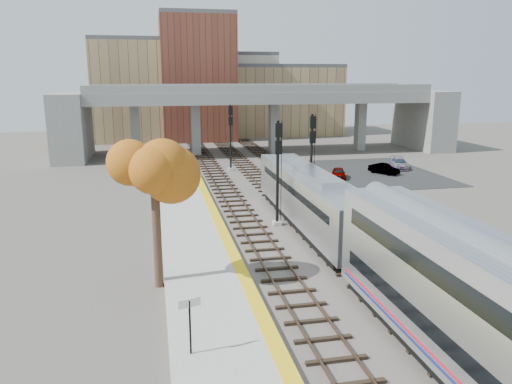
{
  "coord_description": "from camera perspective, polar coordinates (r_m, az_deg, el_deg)",
  "views": [
    {
      "loc": [
        -9.72,
        -23.47,
        10.76
      ],
      "look_at": [
        -2.62,
        10.88,
        2.5
      ],
      "focal_mm": 35.0,
      "sensor_mm": 36.0,
      "label": 1
    }
  ],
  "objects": [
    {
      "name": "yellow_strip",
      "position": [
        26.04,
        -1.06,
        -10.3
      ],
      "size": [
        0.7,
        60.0,
        0.01
      ],
      "primitive_type": "cube",
      "color": "yellow",
      "rests_on": "platform"
    },
    {
      "name": "car_c",
      "position": [
        60.91,
        16.05,
        3.17
      ],
      "size": [
        2.83,
        4.47,
        1.21
      ],
      "primitive_type": "imported",
      "rotation": [
        0.0,
        0.0,
        -0.3
      ],
      "color": "#99999E",
      "rests_on": "parking_lot"
    },
    {
      "name": "locomotive",
      "position": [
        35.58,
        6.21,
        -0.62
      ],
      "size": [
        3.02,
        19.05,
        4.1
      ],
      "color": "#A8AAB2",
      "rests_on": "ground"
    },
    {
      "name": "signal_mast_mid",
      "position": [
        41.49,
        6.35,
        3.68
      ],
      "size": [
        0.6,
        0.64,
        7.68
      ],
      "color": "#9E9E99",
      "rests_on": "ground"
    },
    {
      "name": "tree",
      "position": [
        25.22,
        -11.56,
        1.86
      ],
      "size": [
        3.6,
        3.6,
        7.95
      ],
      "color": "#382619",
      "rests_on": "ground"
    },
    {
      "name": "parking_lot",
      "position": [
        57.68,
        12.84,
        2.18
      ],
      "size": [
        14.0,
        18.0,
        0.04
      ],
      "primitive_type": "cube",
      "color": "black",
      "rests_on": "ground"
    },
    {
      "name": "signal_mast_far",
      "position": [
        57.07,
        -2.93,
        6.22
      ],
      "size": [
        0.6,
        0.64,
        7.5
      ],
      "color": "#9E9E99",
      "rests_on": "ground"
    },
    {
      "name": "ground",
      "position": [
        27.59,
        10.1,
        -9.92
      ],
      "size": [
        160.0,
        160.0,
        0.0
      ],
      "primitive_type": "plane",
      "color": "#47423D",
      "rests_on": "ground"
    },
    {
      "name": "overpass",
      "position": [
        70.19,
        0.39,
        9.2
      ],
      "size": [
        54.0,
        12.0,
        9.5
      ],
      "color": "slate",
      "rests_on": "ground"
    },
    {
      "name": "station_sign",
      "position": [
        19.45,
        -7.59,
        -13.71
      ],
      "size": [
        0.88,
        0.31,
        2.27
      ],
      "rotation": [
        0.0,
        0.0,
        0.29
      ],
      "color": "black",
      "rests_on": "platform"
    },
    {
      "name": "tracks",
      "position": [
        39.01,
        4.63,
        -2.69
      ],
      "size": [
        10.7,
        95.0,
        0.25
      ],
      "color": "black",
      "rests_on": "ground"
    },
    {
      "name": "buildings_far",
      "position": [
        90.75,
        -4.82,
        11.38
      ],
      "size": [
        43.0,
        21.0,
        20.6
      ],
      "color": "tan",
      "rests_on": "ground"
    },
    {
      "name": "car_a",
      "position": [
        53.69,
        9.45,
        2.16
      ],
      "size": [
        2.23,
        3.54,
        1.12
      ],
      "primitive_type": "imported",
      "rotation": [
        0.0,
        0.0,
        -0.3
      ],
      "color": "#99999E",
      "rests_on": "parking_lot"
    },
    {
      "name": "platform",
      "position": [
        25.86,
        -5.28,
        -10.97
      ],
      "size": [
        4.5,
        60.0,
        0.35
      ],
      "primitive_type": "cube",
      "color": "#9E9E99",
      "rests_on": "ground"
    },
    {
      "name": "car_b",
      "position": [
        57.08,
        14.41,
        2.59
      ],
      "size": [
        2.8,
        3.59,
        1.14
      ],
      "primitive_type": "imported",
      "rotation": [
        0.0,
        0.0,
        0.53
      ],
      "color": "#99999E",
      "rests_on": "parking_lot"
    },
    {
      "name": "signal_mast_near",
      "position": [
        35.72,
        2.5,
        2.16
      ],
      "size": [
        0.6,
        0.64,
        7.64
      ],
      "color": "#9E9E99",
      "rests_on": "ground"
    }
  ]
}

